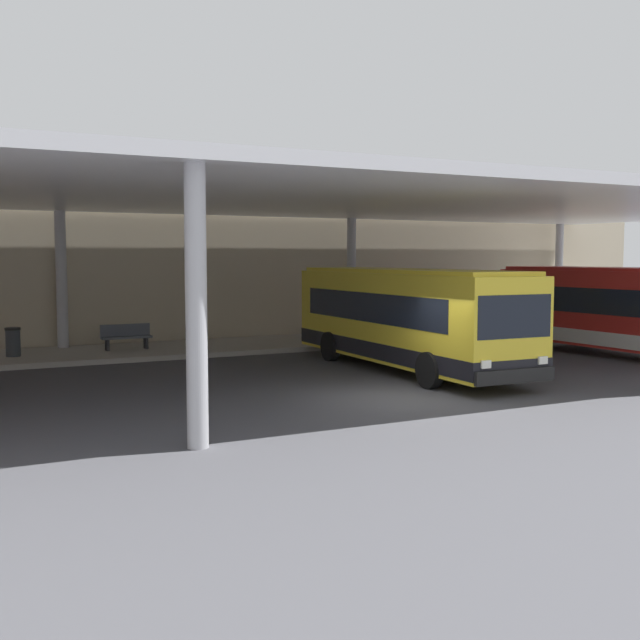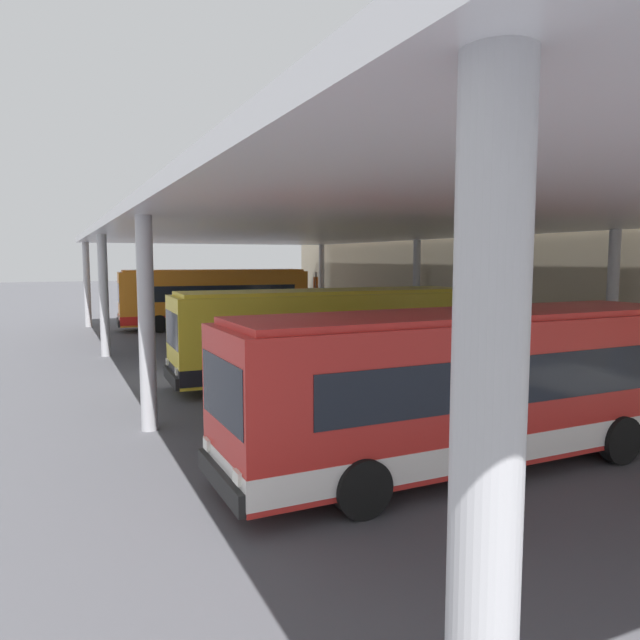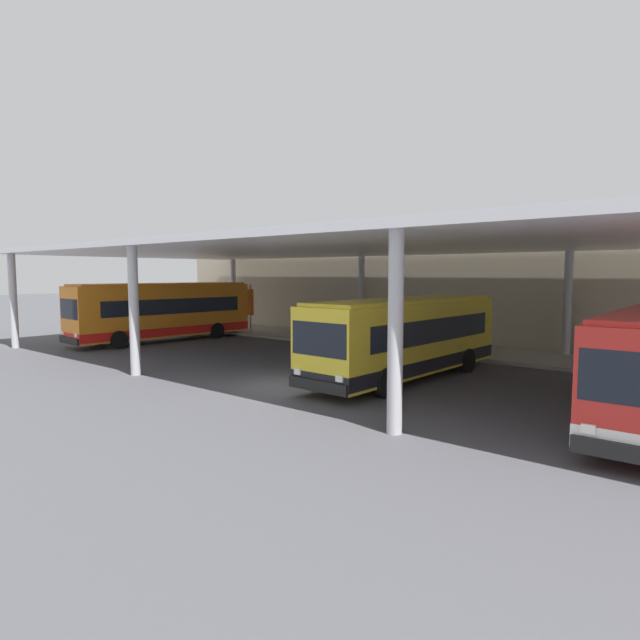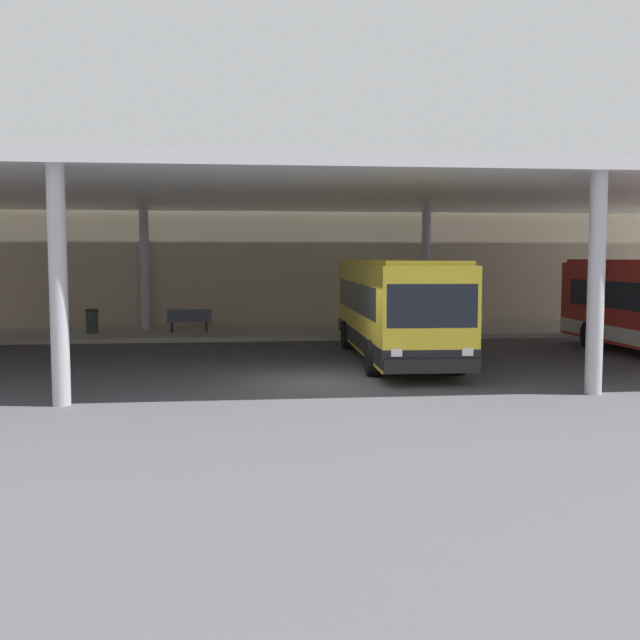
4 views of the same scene
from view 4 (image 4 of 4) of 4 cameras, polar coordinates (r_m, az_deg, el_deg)
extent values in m
plane|color=#47474C|center=(19.93, 0.38, -4.65)|extent=(200.00, 200.00, 0.00)
cube|color=#A39E93|center=(31.51, -2.17, -0.99)|extent=(42.00, 4.50, 0.18)
cube|color=#C1B293|center=(34.59, -2.59, 5.12)|extent=(48.00, 1.60, 6.92)
cube|color=silver|center=(25.21, -1.13, 9.65)|extent=(40.00, 17.00, 0.30)
cylinder|color=#B2B2B7|center=(17.45, -19.14, 2.40)|extent=(0.40, 0.40, 5.25)
cylinder|color=#B2B2B7|center=(33.24, -13.09, 3.57)|extent=(0.40, 0.40, 5.25)
cylinder|color=#B2B2B7|center=(19.03, 20.12, 2.55)|extent=(0.40, 0.40, 5.25)
cylinder|color=#B2B2B7|center=(34.10, 8.01, 3.68)|extent=(0.40, 0.40, 5.25)
cube|color=yellow|center=(24.07, 5.68, 1.04)|extent=(2.84, 10.48, 2.70)
cube|color=black|center=(24.15, 5.66, -1.33)|extent=(2.86, 10.50, 0.50)
cube|color=black|center=(24.19, 5.62, 1.77)|extent=(2.82, 8.61, 0.90)
cube|color=black|center=(19.01, 8.45, 1.06)|extent=(2.30, 0.20, 1.10)
cube|color=black|center=(19.08, 8.46, -3.46)|extent=(2.45, 0.24, 0.36)
cube|color=yellow|center=(24.01, 5.71, 4.39)|extent=(2.63, 10.05, 0.12)
cube|color=yellow|center=(19.00, 8.46, 3.53)|extent=(1.75, 0.18, 0.28)
cube|color=white|center=(18.86, 5.80, -2.46)|extent=(0.28, 0.09, 0.20)
cube|color=white|center=(19.26, 11.07, -2.37)|extent=(0.28, 0.09, 0.20)
cylinder|color=black|center=(20.82, 3.91, -2.86)|extent=(0.31, 1.01, 1.00)
cylinder|color=black|center=(21.32, 10.45, -2.75)|extent=(0.31, 1.01, 1.00)
cylinder|color=black|center=(26.81, 1.99, -1.13)|extent=(0.31, 1.01, 1.00)
cylinder|color=black|center=(27.20, 7.13, -1.08)|extent=(0.31, 1.01, 1.00)
cylinder|color=black|center=(28.52, 19.72, -1.05)|extent=(0.30, 1.00, 1.00)
cube|color=#4C515B|center=(31.43, -9.85, -0.08)|extent=(1.80, 0.44, 0.08)
cube|color=#4C515B|center=(31.61, -9.83, 0.40)|extent=(1.80, 0.06, 0.44)
cube|color=#2D2D33|center=(31.50, -11.11, -0.50)|extent=(0.10, 0.36, 0.45)
cube|color=#2D2D33|center=(31.42, -8.57, -0.48)|extent=(0.10, 0.36, 0.45)
cylinder|color=#33383D|center=(31.78, -16.83, -0.16)|extent=(0.48, 0.48, 0.90)
cylinder|color=black|center=(31.74, -16.85, 0.72)|extent=(0.52, 0.52, 0.08)
camera|label=1|loc=(8.91, -72.96, 3.08)|focal=42.73mm
camera|label=2|loc=(27.67, 51.13, 4.95)|focal=33.34mm
camera|label=3|loc=(16.50, 64.30, 5.09)|focal=29.44mm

